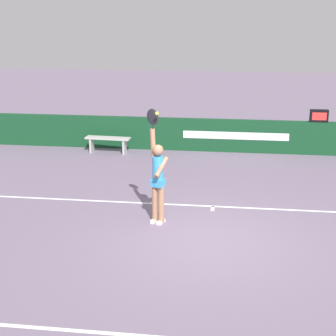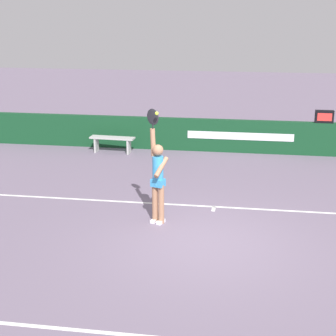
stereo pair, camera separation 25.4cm
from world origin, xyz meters
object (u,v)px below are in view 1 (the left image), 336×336
Objects in this scene: tennis_ball at (157,113)px; courtside_bench_near at (108,141)px; speed_display at (319,116)px; tennis_player at (158,177)px.

courtside_bench_near is (-2.46, 5.64, -2.04)m from tennis_ball.
tennis_player is (-4.17, -6.20, -0.21)m from speed_display.
speed_display is at bearing 56.86° from tennis_ball.
courtside_bench_near is at bearing -173.86° from speed_display.
speed_display is 6.70m from courtside_bench_near.
speed_display is at bearing 6.14° from courtside_bench_near.
tennis_ball reaches higher than speed_display.
tennis_player is 1.72× the size of courtside_bench_near.
tennis_player is 35.30× the size of tennis_ball.
tennis_ball is 6.49m from courtside_bench_near.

